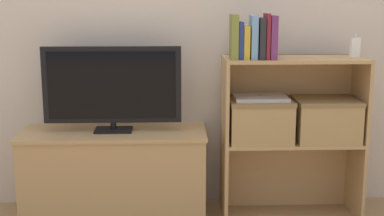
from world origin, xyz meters
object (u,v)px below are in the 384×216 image
book_mustard (246,43)px  storage_basket_left (260,118)px  book_charcoal (261,39)px  storage_basket_right (326,118)px  book_maroon (267,36)px  book_plum (273,37)px  tv_stand (115,173)px  laptop (260,98)px  book_navy (240,40)px  baby_monitor (355,48)px  tv (112,86)px  book_olive (234,37)px  book_skyblue (254,37)px

book_mustard → storage_basket_left: (0.10, 0.05, -0.45)m
book_charcoal → storage_basket_right: book_charcoal is taller
storage_basket_right → book_maroon: bearing=-172.3°
book_mustard → book_maroon: (0.12, 0.00, 0.03)m
book_charcoal → book_plum: bearing=0.0°
tv_stand → book_mustard: 1.11m
book_plum → laptop: bearing=135.5°
storage_basket_right → laptop: (-0.39, 0.00, 0.12)m
book_navy → baby_monitor: 0.68m
book_plum → storage_basket_left: bearing=135.5°
tv → book_maroon: (0.89, -0.10, 0.30)m
tv_stand → storage_basket_right: bearing=-2.4°
book_olive → book_plum: 0.22m
tv → book_maroon: bearing=-6.6°
tv_stand → laptop: 0.99m
book_charcoal → storage_basket_right: bearing=7.1°
tv → laptop: bearing=-3.4°
tv → book_mustard: (0.77, -0.10, 0.26)m
book_plum → book_navy: bearing=180.0°
book_navy → baby_monitor: bearing=5.5°
book_charcoal → book_skyblue: bearing=180.0°
storage_basket_right → book_plum: bearing=-171.5°
book_olive → storage_basket_left: 0.51m
tv → book_navy: bearing=-7.9°
storage_basket_left → tv_stand: bearing=176.5°
book_navy → storage_basket_right: bearing=5.5°
book_maroon → baby_monitor: book_maroon is taller
book_navy → book_plum: (0.18, 0.00, 0.02)m
tv → storage_basket_right: 1.28m
book_navy → storage_basket_left: 0.48m
book_navy → book_plum: size_ratio=0.86×
tv_stand → book_skyblue: (0.81, -0.10, 0.83)m
book_skyblue → storage_basket_left: 0.48m
tv_stand → storage_basket_left: storage_basket_left is taller
book_olive → laptop: book_olive is taller
book_skyblue → book_navy: bearing=180.0°
baby_monitor → tv: bearing=178.5°
tv → storage_basket_right: (1.26, -0.05, -0.19)m
book_mustard → storage_basket_left: size_ratio=0.50×
book_olive → book_skyblue: book_olive is taller
book_plum → baby_monitor: size_ratio=1.72×
tv_stand → book_plum: size_ratio=4.53×
tv → book_navy: size_ratio=3.88×
tv → baby_monitor: bearing=-1.5°
laptop → storage_basket_left: bearing=-26.6°
storage_basket_left → laptop: laptop is taller
book_charcoal → laptop: bearing=74.9°
book_olive → storage_basket_right: size_ratio=0.68×
book_navy → book_plum: bearing=0.0°
book_skyblue → laptop: (0.06, 0.05, -0.36)m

